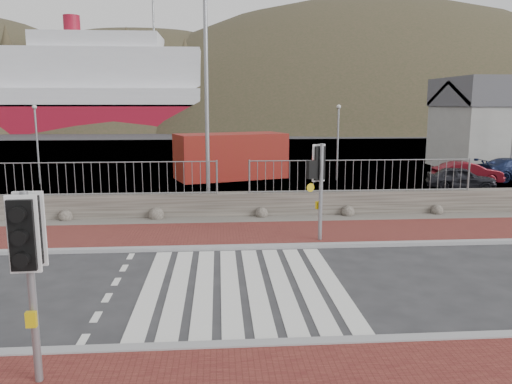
{
  "coord_description": "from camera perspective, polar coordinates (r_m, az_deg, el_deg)",
  "views": [
    {
      "loc": [
        -0.52,
        -11.04,
        4.2
      ],
      "look_at": [
        0.53,
        3.0,
        1.69
      ],
      "focal_mm": 35.0,
      "sensor_mm": 36.0,
      "label": 1
    }
  ],
  "objects": [
    {
      "name": "sidewalk_far",
      "position": [
        16.09,
        -2.31,
        -4.86
      ],
      "size": [
        40.0,
        3.0,
        0.08
      ],
      "primitive_type": "cube",
      "color": "maroon",
      "rests_on": "ground"
    },
    {
      "name": "traffic_signal_near",
      "position": [
        7.9,
        -24.57,
        -5.88
      ],
      "size": [
        0.44,
        0.27,
        2.98
      ],
      "rotation": [
        0.0,
        0.0,
        0.04
      ],
      "color": "gray",
      "rests_on": "ground"
    },
    {
      "name": "kerb_near",
      "position": [
        9.06,
        -0.54,
        -17.13
      ],
      "size": [
        40.0,
        0.25,
        0.12
      ],
      "primitive_type": "cube",
      "color": "gray",
      "rests_on": "ground"
    },
    {
      "name": "kerb_far",
      "position": [
        14.65,
        -2.1,
        -6.34
      ],
      "size": [
        40.0,
        0.25,
        0.12
      ],
      "primitive_type": "cube",
      "color": "gray",
      "rests_on": "ground"
    },
    {
      "name": "ground",
      "position": [
        11.82,
        -1.52,
        -10.69
      ],
      "size": [
        220.0,
        220.0,
        0.0
      ],
      "primitive_type": "plane",
      "color": "#28282B",
      "rests_on": "ground"
    },
    {
      "name": "ferry",
      "position": [
        82.55,
        -21.66,
        10.23
      ],
      "size": [
        50.0,
        16.0,
        20.0
      ],
      "color": "maroon",
      "rests_on": "ground"
    },
    {
      "name": "railing",
      "position": [
        18.35,
        -2.64,
        2.66
      ],
      "size": [
        18.07,
        0.07,
        1.22
      ],
      "color": "gray",
      "rests_on": "stone_wall"
    },
    {
      "name": "shipping_container",
      "position": [
        28.17,
        -2.9,
        4.12
      ],
      "size": [
        6.54,
        4.33,
        2.52
      ],
      "primitive_type": "cube",
      "rotation": [
        0.0,
        0.0,
        0.33
      ],
      "color": "maroon",
      "rests_on": "ground"
    },
    {
      "name": "car_a",
      "position": [
        26.63,
        22.38,
        1.49
      ],
      "size": [
        3.48,
        2.1,
        1.11
      ],
      "primitive_type": "imported",
      "rotation": [
        0.0,
        0.0,
        1.31
      ],
      "color": "black",
      "rests_on": "ground"
    },
    {
      "name": "car_b",
      "position": [
        28.62,
        22.99,
        2.05
      ],
      "size": [
        3.56,
        1.38,
        1.16
      ],
      "primitive_type": "imported",
      "rotation": [
        0.0,
        0.0,
        1.53
      ],
      "color": "#530B13",
      "rests_on": "ground"
    },
    {
      "name": "stone_wall",
      "position": [
        18.72,
        -2.62,
        -1.44
      ],
      "size": [
        40.0,
        0.6,
        0.9
      ],
      "primitive_type": "cube",
      "color": "#47423B",
      "rests_on": "ground"
    },
    {
      "name": "zebra_crossing",
      "position": [
        11.82,
        -1.52,
        -10.66
      ],
      "size": [
        4.62,
        5.6,
        0.01
      ],
      "color": "silver",
      "rests_on": "ground"
    },
    {
      "name": "streetlight",
      "position": [
        19.12,
        -5.24,
        12.44
      ],
      "size": [
        1.86,
        0.61,
        8.86
      ],
      "rotation": [
        0.0,
        0.0,
        -0.23
      ],
      "color": "gray",
      "rests_on": "ground"
    },
    {
      "name": "water",
      "position": [
        74.06,
        -3.92,
        6.85
      ],
      "size": [
        220.0,
        50.0,
        0.05
      ],
      "primitive_type": "cube",
      "color": "#3F4C54",
      "rests_on": "ground"
    },
    {
      "name": "hills_backdrop",
      "position": [
        102.88,
        -0.1,
        -5.24
      ],
      "size": [
        254.0,
        90.0,
        100.0
      ],
      "color": "#2F311D",
      "rests_on": "ground"
    },
    {
      "name": "traffic_signal_far",
      "position": [
        15.03,
        7.34,
        2.33
      ],
      "size": [
        0.74,
        0.48,
        3.02
      ],
      "rotation": [
        0.0,
        0.0,
        3.55
      ],
      "color": "gray",
      "rests_on": "ground"
    },
    {
      "name": "gravel_strip",
      "position": [
        18.03,
        -2.53,
        -3.25
      ],
      "size": [
        40.0,
        1.5,
        0.06
      ],
      "primitive_type": "cube",
      "color": "#59544C",
      "rests_on": "ground"
    },
    {
      "name": "quay",
      "position": [
        39.17,
        -3.52,
        3.95
      ],
      "size": [
        120.0,
        40.0,
        0.5
      ],
      "primitive_type": "cube",
      "color": "#4C4C4F",
      "rests_on": "ground"
    }
  ]
}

